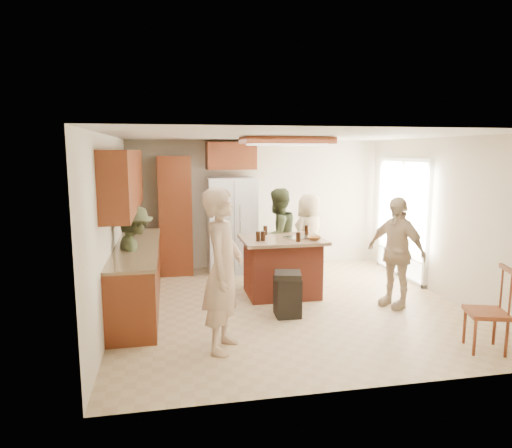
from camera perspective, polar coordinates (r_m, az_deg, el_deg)
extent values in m
plane|color=tan|center=(6.97, 4.02, -10.08)|extent=(5.00, 5.00, 0.00)
plane|color=white|center=(6.58, 4.27, 10.94)|extent=(5.00, 5.00, 0.00)
plane|color=beige|center=(9.08, 0.03, 2.55)|extent=(5.00, 0.00, 5.00)
plane|color=beige|center=(4.34, 12.79, -4.93)|extent=(5.00, 0.00, 5.00)
plane|color=beige|center=(6.48, -17.72, -0.53)|extent=(0.00, 5.00, 5.00)
plane|color=beige|center=(7.70, 22.42, 0.67)|extent=(0.00, 5.00, 5.00)
cube|color=white|center=(8.73, 17.93, 0.52)|extent=(0.02, 1.60, 2.10)
cube|color=white|center=(8.72, 17.81, 0.51)|extent=(0.08, 1.72, 2.10)
cube|color=maroon|center=(6.78, 3.81, 10.38)|extent=(1.30, 0.70, 0.10)
cube|color=white|center=(6.77, 3.81, 9.88)|extent=(1.10, 0.50, 0.02)
cube|color=olive|center=(9.76, 25.49, -5.65)|extent=(3.00, 3.00, 0.10)
cube|color=#593319|center=(10.46, 27.03, 1.04)|extent=(1.40, 1.60, 2.00)
imported|color=tan|center=(5.23, -4.14, -5.82)|extent=(0.72, 0.82, 1.88)
imported|color=#333B22|center=(7.88, 2.72, -1.55)|extent=(0.95, 0.85, 1.66)
imported|color=tan|center=(8.42, 6.63, -1.40)|extent=(0.89, 0.83, 1.52)
imported|color=tan|center=(7.02, 17.06, -3.37)|extent=(0.88, 1.08, 1.64)
imported|color=#343821|center=(6.78, -14.94, -4.17)|extent=(0.72, 1.08, 1.53)
cube|color=maroon|center=(7.01, -14.58, -6.46)|extent=(0.60, 3.00, 0.88)
cube|color=#846B4C|center=(6.91, -14.73, -2.78)|extent=(0.64, 3.00, 0.04)
cube|color=maroon|center=(6.79, -16.12, 5.27)|extent=(0.35, 3.00, 0.85)
cube|color=maroon|center=(8.63, -10.07, 1.06)|extent=(0.60, 0.60, 2.20)
cube|color=maroon|center=(8.63, -3.21, 8.52)|extent=(0.90, 0.60, 0.50)
cube|color=white|center=(8.66, -3.06, -0.12)|extent=(0.90, 0.72, 1.80)
cube|color=gray|center=(8.31, -2.71, -0.51)|extent=(0.01, 0.01, 1.71)
cylinder|color=silver|center=(8.25, -3.38, 0.05)|extent=(0.02, 0.02, 0.70)
cylinder|color=silver|center=(8.28, -2.01, 0.09)|extent=(0.02, 0.02, 0.70)
cube|color=brown|center=(7.32, 3.24, -5.52)|extent=(1.10, 0.85, 0.88)
cube|color=#907053|center=(7.22, 3.27, -1.95)|extent=(1.28, 1.03, 0.05)
cube|color=silver|center=(7.23, 5.30, -1.67)|extent=(0.47, 0.40, 0.02)
imported|color=brown|center=(7.09, 7.30, -1.78)|extent=(0.26, 0.26, 0.05)
cylinder|color=black|center=(6.96, 0.89, -1.51)|extent=(0.07, 0.07, 0.15)
cylinder|color=black|center=(7.46, 1.17, -0.79)|extent=(0.07, 0.07, 0.15)
cylinder|color=black|center=(7.53, 6.36, -0.75)|extent=(0.07, 0.07, 0.15)
cylinder|color=black|center=(6.92, 5.30, -1.61)|extent=(0.07, 0.07, 0.15)
cylinder|color=black|center=(6.93, 0.27, -1.55)|extent=(0.07, 0.07, 0.15)
cube|color=black|center=(6.45, 3.95, -9.08)|extent=(0.35, 0.35, 0.55)
cube|color=black|center=(6.36, 3.98, -6.38)|extent=(0.43, 0.43, 0.08)
cube|color=maroon|center=(5.95, 26.85, -9.88)|extent=(0.53, 0.53, 0.05)
cylinder|color=maroon|center=(5.82, 25.67, -12.62)|extent=(0.05, 0.05, 0.44)
cylinder|color=maroon|center=(5.94, 28.84, -12.43)|extent=(0.05, 0.05, 0.44)
cylinder|color=maroon|center=(6.12, 24.62, -11.48)|extent=(0.05, 0.05, 0.44)
cylinder|color=maroon|center=(6.24, 27.65, -11.33)|extent=(0.05, 0.05, 0.44)
cube|color=maroon|center=(5.88, 28.96, -4.99)|extent=(0.16, 0.39, 0.05)
cylinder|color=maroon|center=(5.84, 29.21, -7.65)|extent=(0.03, 0.03, 0.50)
cylinder|color=maroon|center=(6.05, 28.34, -7.02)|extent=(0.03, 0.03, 0.50)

